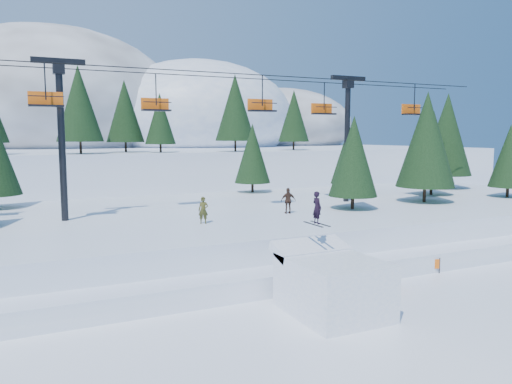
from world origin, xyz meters
name	(u,v)px	position (x,y,z in m)	size (l,w,h in m)	color
ground	(341,333)	(0.00, 0.00, 0.00)	(160.00, 160.00, 0.00)	white
mid_shelf	(198,228)	(0.00, 18.00, 1.25)	(70.00, 22.00, 2.50)	white
berm	(257,271)	(0.00, 8.00, 0.55)	(70.00, 6.00, 1.10)	white
mountain_ridge	(60,125)	(-5.08, 73.37, 9.64)	(119.00, 60.00, 26.46)	white
jump_kicker	(332,284)	(0.94, 2.14, 1.36)	(3.70, 5.05, 5.38)	white
chairlift	(219,117)	(1.74, 18.05, 9.32)	(46.00, 3.21, 10.28)	black
conifer_stand	(238,148)	(3.55, 18.84, 7.04)	(62.44, 16.85, 9.80)	black
distant_skiers	(231,202)	(1.83, 15.99, 3.34)	(35.06, 9.93, 1.81)	#3A251C
banner_near	(379,281)	(4.98, 3.75, 0.54)	(2.86, 0.18, 0.90)	black
banner_far	(416,264)	(9.02, 5.48, 0.54)	(2.60, 1.24, 0.90)	black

